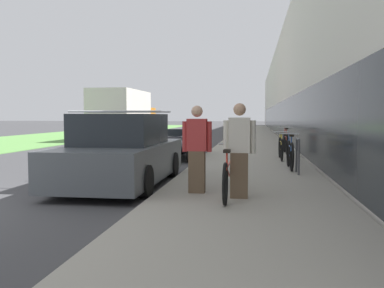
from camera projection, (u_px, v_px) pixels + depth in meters
sidewalk_slab at (253, 139)px, 26.04m from camera, size 3.34×70.00×0.11m
storefront_facade at (342, 90)px, 32.75m from camera, size 10.01×70.00×6.89m
lawn_strip at (71, 135)px, 31.94m from camera, size 7.83×70.00×0.03m
tandem_bicycle at (229, 173)px, 7.53m from camera, size 0.52×2.70×0.84m
person_rider at (239, 151)px, 7.13m from camera, size 0.54×0.21×1.58m
person_bystander at (197, 149)px, 7.62m from camera, size 0.53×0.21×1.56m
bike_rack_hoop at (298, 152)px, 10.16m from camera, size 0.05×0.60×0.84m
cruiser_bike_nearest at (290, 154)px, 11.05m from camera, size 0.52×1.76×0.91m
cruiser_bike_middle at (281, 148)px, 13.47m from camera, size 0.52×1.77×0.87m
cruiser_bike_farthest at (286, 143)px, 15.60m from camera, size 0.52×1.87×0.95m
parked_sedan_curbside at (122, 153)px, 9.11m from camera, size 1.94×4.40×1.59m
vintage_roadster_curbside at (173, 146)px, 14.84m from camera, size 1.84×4.01×1.01m
moving_truck at (124, 115)px, 25.99m from camera, size 2.46×7.11×2.98m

